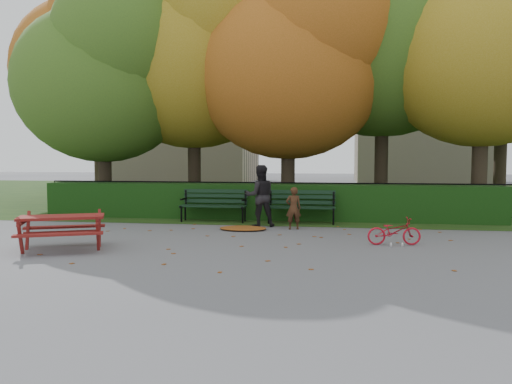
# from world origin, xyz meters

# --- Properties ---
(ground) EXTENTS (90.00, 90.00, 0.00)m
(ground) POSITION_xyz_m (0.00, 0.00, 0.00)
(ground) COLOR slate
(ground) RESTS_ON ground
(grass_strip) EXTENTS (90.00, 90.00, 0.00)m
(grass_strip) POSITION_xyz_m (0.00, 14.00, 0.01)
(grass_strip) COLOR #183712
(grass_strip) RESTS_ON ground
(building_left) EXTENTS (10.00, 7.00, 15.00)m
(building_left) POSITION_xyz_m (-9.00, 26.00, 7.50)
(building_left) COLOR tan
(building_left) RESTS_ON ground
(building_right) EXTENTS (9.00, 6.00, 12.00)m
(building_right) POSITION_xyz_m (8.00, 28.00, 6.00)
(building_right) COLOR tan
(building_right) RESTS_ON ground
(hedge) EXTENTS (13.00, 0.90, 1.00)m
(hedge) POSITION_xyz_m (0.00, 4.50, 0.50)
(hedge) COLOR black
(hedge) RESTS_ON ground
(iron_fence) EXTENTS (14.00, 0.04, 1.02)m
(iron_fence) POSITION_xyz_m (0.00, 5.30, 0.54)
(iron_fence) COLOR black
(iron_fence) RESTS_ON ground
(tree_a) EXTENTS (5.88, 5.60, 7.48)m
(tree_a) POSITION_xyz_m (-5.19, 5.58, 4.52)
(tree_a) COLOR black
(tree_a) RESTS_ON ground
(tree_b) EXTENTS (6.72, 6.40, 8.79)m
(tree_b) POSITION_xyz_m (-2.44, 6.75, 5.40)
(tree_b) COLOR black
(tree_b) RESTS_ON ground
(tree_c) EXTENTS (6.30, 6.00, 8.00)m
(tree_c) POSITION_xyz_m (0.83, 5.96, 4.82)
(tree_c) COLOR black
(tree_c) RESTS_ON ground
(tree_d) EXTENTS (7.14, 6.80, 9.58)m
(tree_d) POSITION_xyz_m (3.88, 7.23, 5.98)
(tree_d) COLOR black
(tree_d) RESTS_ON ground
(tree_e) EXTENTS (6.09, 5.80, 8.16)m
(tree_e) POSITION_xyz_m (6.52, 5.77, 5.08)
(tree_e) COLOR black
(tree_e) RESTS_ON ground
(tree_f) EXTENTS (6.93, 6.60, 9.19)m
(tree_f) POSITION_xyz_m (-7.13, 9.24, 5.69)
(tree_f) COLOR black
(tree_f) RESTS_ON ground
(bench_left) EXTENTS (1.80, 0.57, 0.88)m
(bench_left) POSITION_xyz_m (-1.30, 3.70, 0.52)
(bench_left) COLOR black
(bench_left) RESTS_ON ground
(bench_right) EXTENTS (1.80, 0.57, 0.88)m
(bench_right) POSITION_xyz_m (1.10, 3.70, 0.52)
(bench_right) COLOR black
(bench_right) RESTS_ON ground
(picnic_table) EXTENTS (1.91, 1.76, 0.75)m
(picnic_table) POSITION_xyz_m (-3.16, -0.87, 0.51)
(picnic_table) COLOR maroon
(picnic_table) RESTS_ON ground
(leaf_pile) EXTENTS (1.33, 1.09, 0.08)m
(leaf_pile) POSITION_xyz_m (-0.23, 2.27, 0.04)
(leaf_pile) COLOR maroon
(leaf_pile) RESTS_ON ground
(leaf_scatter) EXTENTS (9.00, 5.70, 0.01)m
(leaf_scatter) POSITION_xyz_m (0.00, 0.30, 0.01)
(leaf_scatter) COLOR maroon
(leaf_scatter) RESTS_ON ground
(child) EXTENTS (0.43, 0.33, 1.04)m
(child) POSITION_xyz_m (0.98, 2.54, 0.52)
(child) COLOR #3E2413
(child) RESTS_ON ground
(adult) EXTENTS (0.91, 0.80, 1.57)m
(adult) POSITION_xyz_m (0.10, 2.90, 0.79)
(adult) COLOR black
(adult) RESTS_ON ground
(bicycle) EXTENTS (1.10, 0.51, 0.56)m
(bicycle) POSITION_xyz_m (3.17, 0.66, 0.28)
(bicycle) COLOR #B31021
(bicycle) RESTS_ON ground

